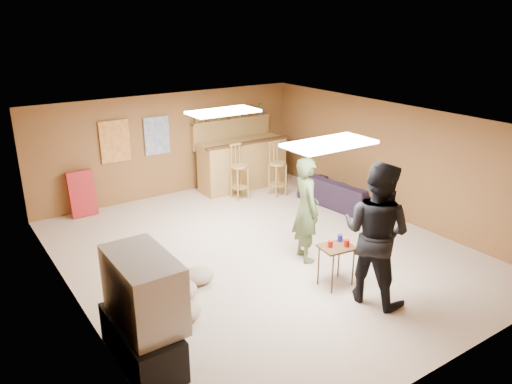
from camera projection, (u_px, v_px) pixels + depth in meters
ground at (263, 251)px, 8.35m from camera, size 7.00×7.00×0.00m
ceiling at (263, 122)px, 7.61m from camera, size 6.00×7.00×0.02m
wall_back at (170, 145)px, 10.71m from camera, size 6.00×0.02×2.20m
wall_front at (453, 281)px, 5.26m from camera, size 6.00×0.02×2.20m
wall_left at (72, 233)px, 6.40m from camera, size 0.02×7.00×2.20m
wall_right at (391, 160)px, 9.57m from camera, size 0.02×7.00×2.20m
tv_stand at (142, 341)px, 5.66m from camera, size 0.55×1.30×0.50m
dvd_box at (161, 342)px, 5.81m from camera, size 0.35×0.50×0.08m
tv_body at (144, 289)px, 5.48m from camera, size 0.60×1.10×0.80m
tv_screen at (169, 281)px, 5.64m from camera, size 0.02×0.95×0.65m
bar_counter at (243, 164)px, 11.26m from camera, size 2.00×0.60×1.10m
bar_lip at (249, 143)px, 10.88m from camera, size 2.10×0.12×0.05m
bar_shelf at (232, 119)px, 11.29m from camera, size 2.00×0.18×0.05m
bar_backing at (231, 132)px, 11.41m from camera, size 2.00×0.14×0.60m
poster_left at (115, 141)px, 9.96m from camera, size 0.60×0.03×0.85m
poster_right at (157, 136)px, 10.43m from camera, size 0.55×0.03×0.80m
folding_chair_stack at (82, 194)px, 9.71m from camera, size 0.50×0.26×0.91m
ceiling_panel_front at (330, 144)px, 6.45m from camera, size 1.20×0.60×0.04m
ceiling_panel_back at (223, 112)px, 8.56m from camera, size 1.20×0.60×0.04m
person_olive at (306, 210)px, 7.84m from camera, size 0.56×0.71×1.70m
person_black at (376, 233)px, 6.65m from camera, size 1.01×1.15×1.99m
sofa at (343, 193)px, 10.23m from camera, size 0.97×2.01×0.57m
tray_table at (336, 266)px, 7.23m from camera, size 0.53×0.45×0.62m
cup_red_near at (330, 244)px, 7.08m from camera, size 0.09×0.09×0.10m
cup_red_far at (347, 243)px, 7.10m from camera, size 0.08×0.08×0.11m
cup_blue at (340, 238)px, 7.26m from camera, size 0.10×0.10×0.10m
bar_stool_left at (240, 175)px, 10.59m from camera, size 0.43×0.43×1.06m
bar_stool_right at (278, 170)px, 10.77m from camera, size 0.39×0.39×1.14m
cushion_near_tv at (178, 290)px, 6.95m from camera, size 0.65×0.65×0.24m
cushion_mid at (198, 276)px, 7.38m from camera, size 0.51×0.51×0.20m
cushion_far at (183, 311)px, 6.48m from camera, size 0.54×0.54×0.22m
bottle_row at (230, 113)px, 11.19m from camera, size 1.76×0.08×0.26m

